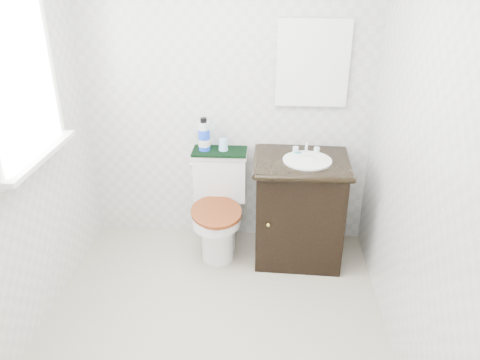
# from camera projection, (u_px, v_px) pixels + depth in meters

# --- Properties ---
(floor) EXTENTS (2.40, 2.40, 0.00)m
(floor) POSITION_uv_depth(u_px,v_px,m) (212.00, 333.00, 2.94)
(floor) COLOR #C1B99B
(floor) RESTS_ON ground
(wall_back) EXTENTS (2.40, 0.00, 2.40)m
(wall_back) POSITION_uv_depth(u_px,v_px,m) (227.00, 95.00, 3.50)
(wall_back) COLOR silver
(wall_back) RESTS_ON ground
(wall_front) EXTENTS (2.40, 0.00, 2.40)m
(wall_front) POSITION_uv_depth(u_px,v_px,m) (152.00, 319.00, 1.34)
(wall_front) COLOR silver
(wall_front) RESTS_ON ground
(wall_left) EXTENTS (0.00, 2.40, 2.40)m
(wall_left) POSITION_uv_depth(u_px,v_px,m) (1.00, 152.00, 2.49)
(wall_left) COLOR silver
(wall_left) RESTS_ON ground
(wall_right) EXTENTS (0.00, 2.40, 2.40)m
(wall_right) POSITION_uv_depth(u_px,v_px,m) (422.00, 163.00, 2.36)
(wall_right) COLOR silver
(wall_right) RESTS_ON ground
(window) EXTENTS (0.02, 0.70, 0.90)m
(window) POSITION_uv_depth(u_px,v_px,m) (16.00, 76.00, 2.56)
(window) COLOR white
(window) RESTS_ON wall_left
(mirror) EXTENTS (0.50, 0.02, 0.60)m
(mirror) POSITION_uv_depth(u_px,v_px,m) (313.00, 64.00, 3.34)
(mirror) COLOR silver
(mirror) RESTS_ON wall_back
(toilet) EXTENTS (0.45, 0.65, 0.78)m
(toilet) POSITION_uv_depth(u_px,v_px,m) (219.00, 210.00, 3.67)
(toilet) COLOR white
(toilet) RESTS_ON floor
(vanity) EXTENTS (0.69, 0.60, 0.92)m
(vanity) POSITION_uv_depth(u_px,v_px,m) (300.00, 207.00, 3.53)
(vanity) COLOR black
(vanity) RESTS_ON floor
(trash_bin) EXTENTS (0.19, 0.16, 0.26)m
(trash_bin) POSITION_uv_depth(u_px,v_px,m) (274.00, 226.00, 3.85)
(trash_bin) COLOR silver
(trash_bin) RESTS_ON floor
(towel) EXTENTS (0.41, 0.22, 0.02)m
(towel) POSITION_uv_depth(u_px,v_px,m) (220.00, 151.00, 3.58)
(towel) COLOR black
(towel) RESTS_ON toilet
(mouthwash_bottle) EXTENTS (0.09, 0.09, 0.26)m
(mouthwash_bottle) POSITION_uv_depth(u_px,v_px,m) (204.00, 136.00, 3.54)
(mouthwash_bottle) COLOR blue
(mouthwash_bottle) RESTS_ON towel
(cup) EXTENTS (0.07, 0.07, 0.09)m
(cup) POSITION_uv_depth(u_px,v_px,m) (223.00, 145.00, 3.56)
(cup) COLOR #97D1F8
(cup) RESTS_ON towel
(soap_bar) EXTENTS (0.07, 0.05, 0.02)m
(soap_bar) POSITION_uv_depth(u_px,v_px,m) (298.00, 153.00, 3.45)
(soap_bar) COLOR #1A757F
(soap_bar) RESTS_ON vanity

